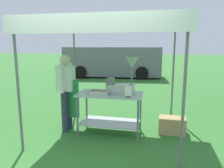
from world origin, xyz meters
name	(u,v)px	position (x,y,z in m)	size (l,w,h in m)	color
ground_plane	(132,88)	(0.00, 6.00, 0.00)	(70.00, 70.00, 0.00)	#33702D
stall_canopy	(111,26)	(0.13, 1.23, 2.17)	(2.81, 2.66, 2.25)	slate
donut_cart	(110,104)	(0.13, 1.13, 0.61)	(1.30, 0.67, 0.84)	#B7B7BC
donut_tray	(100,93)	(-0.05, 1.02, 0.86)	(0.43, 0.28, 0.07)	#B7B7BC
donut_fryer	(124,78)	(0.40, 1.19, 1.15)	(0.64, 0.29, 0.77)	#B7B7BC
menu_sign	(128,92)	(0.53, 0.88, 0.93)	(0.13, 0.05, 0.22)	black
vendor	(66,89)	(-0.81, 1.09, 0.90)	(0.45, 0.53, 1.61)	#2D3347
supply_crate	(172,125)	(1.39, 1.41, 0.16)	(0.55, 0.39, 0.32)	tan
van_grey	(113,61)	(-1.51, 9.10, 0.88)	(5.52, 2.47, 1.69)	slate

